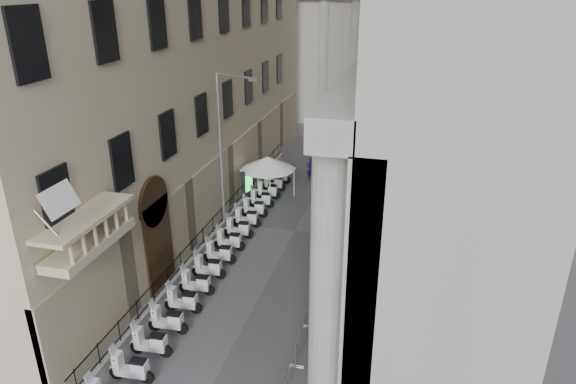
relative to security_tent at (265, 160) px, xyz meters
name	(u,v)px	position (x,y,z in m)	size (l,w,h in m)	color
iron_fence	(219,231)	(-0.92, -6.37, -2.42)	(0.30, 28.00, 1.40)	black
blue_awning	(376,194)	(7.53, 1.63, -2.42)	(1.60, 3.00, 3.00)	navy
scooter_1	(133,381)	(0.46, -18.59, -2.42)	(0.56, 1.40, 1.50)	silver
scooter_2	(152,355)	(0.46, -17.12, -2.42)	(0.56, 1.40, 1.50)	silver
scooter_3	(169,332)	(0.46, -15.65, -2.42)	(0.56, 1.40, 1.50)	silver
scooter_4	(184,312)	(0.46, -14.18, -2.42)	(0.56, 1.40, 1.50)	silver
scooter_5	(198,294)	(0.46, -12.71, -2.42)	(0.56, 1.40, 1.50)	silver
scooter_6	(210,278)	(0.46, -11.24, -2.42)	(0.56, 1.40, 1.50)	silver
scooter_7	(220,263)	(0.46, -9.77, -2.42)	(0.56, 1.40, 1.50)	silver
scooter_8	(230,250)	(0.46, -8.30, -2.42)	(0.56, 1.40, 1.50)	silver
scooter_9	(239,238)	(0.46, -6.83, -2.42)	(0.56, 1.40, 1.50)	silver
scooter_10	(247,227)	(0.46, -5.36, -2.42)	(0.56, 1.40, 1.50)	silver
scooter_11	(255,217)	(0.46, -3.89, -2.42)	(0.56, 1.40, 1.50)	silver
scooter_12	(261,207)	(0.46, -2.42, -2.42)	(0.56, 1.40, 1.50)	silver
scooter_13	(268,199)	(0.46, -0.95, -2.42)	(0.56, 1.40, 1.50)	silver
scooter_14	(274,191)	(0.46, 0.52, -2.42)	(0.56, 1.40, 1.50)	silver
scooter_15	(279,183)	(0.46, 1.99, -2.42)	(0.56, 1.40, 1.50)	silver
barrier_2	(303,346)	(6.13, -15.11, -2.42)	(0.60, 2.40, 1.10)	#B3B6BC
barrier_3	(315,310)	(6.13, -12.61, -2.42)	(0.60, 2.40, 1.10)	#B3B6BC
barrier_4	(326,281)	(6.13, -10.11, -2.42)	(0.60, 2.40, 1.10)	#B3B6BC
barrier_5	(334,256)	(6.13, -7.61, -2.42)	(0.60, 2.40, 1.10)	#B3B6BC
barrier_6	(341,236)	(6.13, -5.11, -2.42)	(0.60, 2.40, 1.10)	#B3B6BC
barrier_7	(347,218)	(6.13, -2.61, -2.42)	(0.60, 2.40, 1.10)	#B3B6BC
security_tent	(265,160)	(0.00, 0.00, 0.00)	(3.56, 3.56, 2.90)	silver
street_lamp	(225,139)	(-0.46, -5.90, 3.12)	(2.81, 1.34, 9.19)	#95989E
info_kiosk	(247,185)	(-0.82, -1.46, -1.37)	(0.55, 1.02, 2.07)	black
pedestrian_a	(311,169)	(2.56, 3.19, -1.54)	(0.64, 0.42, 1.75)	#0D1034
pedestrian_b	(347,140)	(4.01, 11.22, -1.62)	(0.77, 0.60, 1.59)	black
pedestrian_c	(332,175)	(4.28, 2.15, -1.49)	(0.90, 0.59, 1.85)	black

